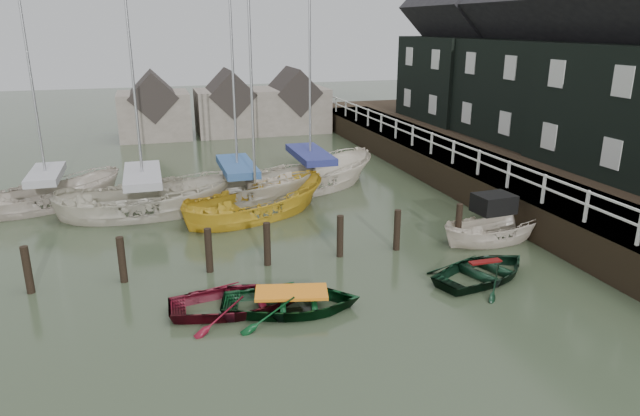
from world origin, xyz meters
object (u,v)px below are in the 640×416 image
object	(u,v)px
rowboat_dkgreen	(484,278)
sailboat_a	(146,213)
sailboat_d	(310,187)
sailboat_e	(50,205)
rowboat_red	(239,309)
motorboat	(494,238)
sailboat_b	(239,200)
sailboat_c	(256,215)
rowboat_green	(292,310)

from	to	relation	value
rowboat_dkgreen	sailboat_a	xyz separation A→B (m)	(-9.60, 9.19, 0.06)
rowboat_dkgreen	sailboat_a	bearing A→B (deg)	27.18
sailboat_d	sailboat_e	size ratio (longest dim) A/B	1.37
sailboat_e	rowboat_red	bearing A→B (deg)	-174.65
rowboat_dkgreen	sailboat_a	world-z (taller)	sailboat_a
motorboat	sailboat_b	size ratio (longest dim) A/B	0.34
sailboat_a	sailboat_e	world-z (taller)	sailboat_a
rowboat_dkgreen	motorboat	xyz separation A→B (m)	(2.01, 2.60, 0.11)
rowboat_dkgreen	sailboat_c	size ratio (longest dim) A/B	0.33
rowboat_red	sailboat_b	size ratio (longest dim) A/B	0.29
rowboat_dkgreen	rowboat_green	bearing A→B (deg)	73.64
motorboat	sailboat_b	world-z (taller)	sailboat_b
motorboat	rowboat_green	bearing A→B (deg)	105.33
sailboat_a	sailboat_e	xyz separation A→B (m)	(-3.80, 2.12, 0.00)
rowboat_dkgreen	sailboat_e	bearing A→B (deg)	30.77
rowboat_green	sailboat_e	distance (m)	13.76
motorboat	sailboat_a	size ratio (longest dim) A/B	0.38
rowboat_green	motorboat	bearing A→B (deg)	-56.89
sailboat_a	rowboat_dkgreen	bearing A→B (deg)	-133.62
sailboat_a	sailboat_b	world-z (taller)	sailboat_b
rowboat_red	sailboat_e	distance (m)	12.71
sailboat_b	sailboat_e	xyz separation A→B (m)	(-7.61, 1.49, -0.00)
rowboat_green	rowboat_dkgreen	distance (m)	5.99
rowboat_red	sailboat_a	size ratio (longest dim) A/B	0.33
rowboat_red	rowboat_green	xyz separation A→B (m)	(1.33, -0.43, 0.00)
sailboat_b	sailboat_e	distance (m)	7.76
rowboat_red	rowboat_green	world-z (taller)	rowboat_green
rowboat_red	sailboat_e	world-z (taller)	sailboat_e
sailboat_b	sailboat_e	bearing A→B (deg)	82.35
rowboat_green	sailboat_c	distance (m)	8.03
rowboat_green	motorboat	world-z (taller)	motorboat
sailboat_a	sailboat_d	xyz separation A→B (m)	(7.31, 1.70, 0.00)
rowboat_green	sailboat_d	bearing A→B (deg)	-5.01
sailboat_a	sailboat_e	distance (m)	4.35
rowboat_red	sailboat_c	distance (m)	7.81
rowboat_dkgreen	sailboat_d	distance (m)	11.13
rowboat_red	rowboat_dkgreen	xyz separation A→B (m)	(7.32, -0.15, 0.00)
sailboat_d	sailboat_e	bearing A→B (deg)	66.59
rowboat_red	sailboat_d	size ratio (longest dim) A/B	0.27
rowboat_red	rowboat_dkgreen	bearing A→B (deg)	-89.57
rowboat_green	rowboat_dkgreen	size ratio (longest dim) A/B	1.04
sailboat_d	sailboat_e	world-z (taller)	sailboat_d
motorboat	sailboat_c	bearing A→B (deg)	50.98
rowboat_red	sailboat_a	bearing A→B (deg)	15.76
motorboat	sailboat_d	distance (m)	9.34
motorboat	sailboat_a	world-z (taller)	sailboat_a
motorboat	sailboat_b	bearing A→B (deg)	42.71
sailboat_b	sailboat_c	xyz separation A→B (m)	(0.35, -2.10, -0.05)
sailboat_b	sailboat_d	distance (m)	3.65
rowboat_dkgreen	sailboat_d	size ratio (longest dim) A/B	0.26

